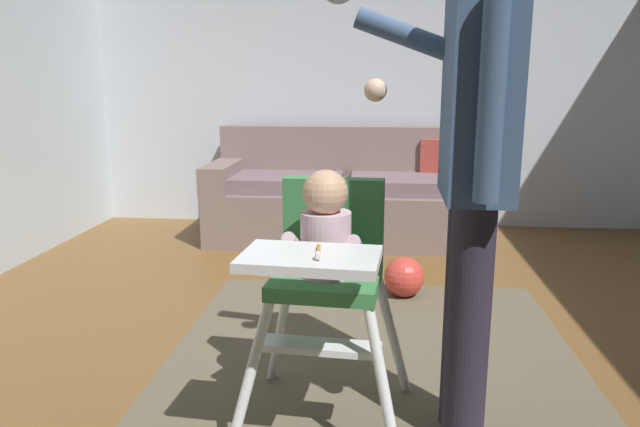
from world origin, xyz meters
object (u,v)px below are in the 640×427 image
Objects in this scene: high_chair at (327,255)px; adult_standing at (473,167)px; toy_ball_second at (404,277)px; couch at (348,196)px.

high_chair is 0.56m from adult_standing.
adult_standing is at bearing 93.32° from high_chair.
toy_ball_second is (-0.14, 1.34, -0.83)m from adult_standing.
adult_standing reaches higher than toy_ball_second.
adult_standing is 7.20× the size of toy_ball_second.
adult_standing is 1.58m from toy_ball_second.
adult_standing reaches higher than couch.
couch is 9.14× the size of toy_ball_second.
high_chair is at bearing -104.05° from toy_ball_second.
toy_ball_second is at bearing 170.43° from high_chair.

